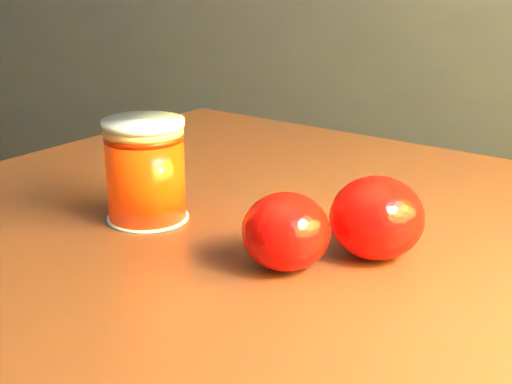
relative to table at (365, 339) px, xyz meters
The scene contains 5 objects.
kitchen_counter 1.71m from the table, 122.23° to the left, with size 3.15×0.60×0.90m, color #525156.
table is the anchor object (origin of this frame).
juice_glass 0.24m from the table, 162.46° to the right, with size 0.07×0.07×0.09m.
orange_front 0.12m from the table, 55.89° to the right, with size 0.07×0.07×0.07m, color #FF1005.
orange_back 0.15m from the table, 114.37° to the right, with size 0.07×0.07×0.06m, color #FF1005.
Camera 1 is at (1.14, -0.49, 0.92)m, focal length 50.00 mm.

